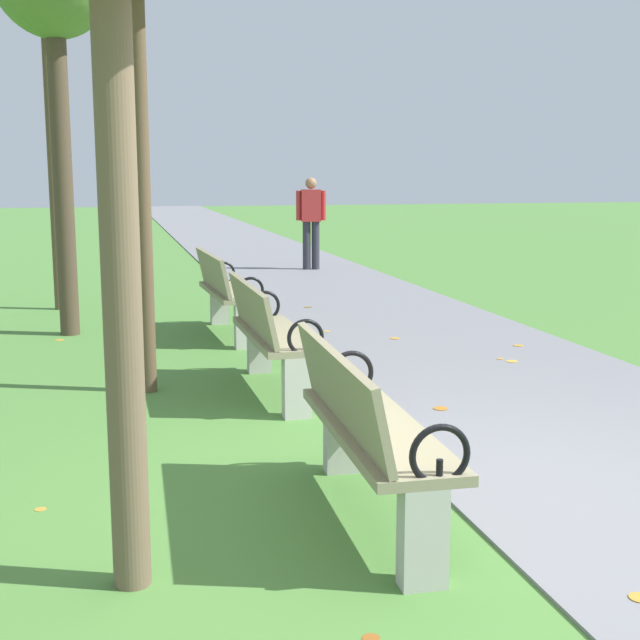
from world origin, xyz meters
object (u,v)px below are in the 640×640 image
object	(u,v)px
park_bench_3	(226,291)
pedestrian_walking	(311,218)
park_bench_1	(366,429)
park_bench_2	(269,334)

from	to	relation	value
park_bench_3	pedestrian_walking	size ratio (longest dim) A/B	1.00
park_bench_1	park_bench_2	xyz separation A→B (m)	(-0.00, 2.65, 0.00)
park_bench_2	park_bench_3	world-z (taller)	same
park_bench_1	park_bench_3	size ratio (longest dim) A/B	1.00
park_bench_1	pedestrian_walking	world-z (taller)	pedestrian_walking
park_bench_1	pedestrian_walking	size ratio (longest dim) A/B	1.00
park_bench_3	pedestrian_walking	distance (m)	6.32
park_bench_2	pedestrian_walking	world-z (taller)	pedestrian_walking
park_bench_3	pedestrian_walking	world-z (taller)	pedestrian_walking
park_bench_1	park_bench_2	distance (m)	2.65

